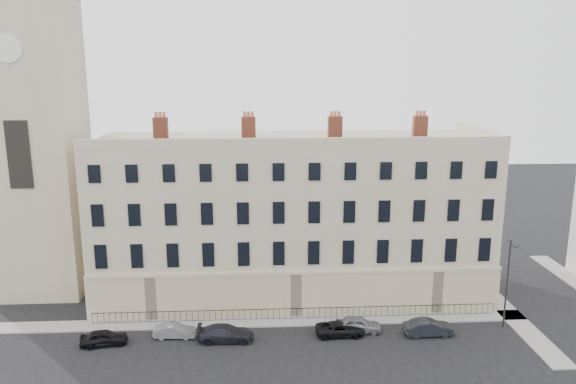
% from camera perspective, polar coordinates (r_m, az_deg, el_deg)
% --- Properties ---
extents(ground, '(160.00, 160.00, 0.00)m').
position_cam_1_polar(ground, '(46.15, 9.10, -15.38)').
color(ground, black).
rests_on(ground, ground).
extents(terrace, '(36.22, 12.22, 17.00)m').
position_cam_1_polar(terrace, '(53.63, 0.43, -2.50)').
color(terrace, tan).
rests_on(terrace, ground).
extents(church_tower, '(8.00, 8.13, 44.00)m').
position_cam_1_polar(church_tower, '(57.57, -24.62, 8.68)').
color(church_tower, tan).
rests_on(church_tower, ground).
extents(pavement_terrace, '(48.00, 2.00, 0.12)m').
position_cam_1_polar(pavement_terrace, '(49.63, -3.83, -13.04)').
color(pavement_terrace, gray).
rests_on(pavement_terrace, ground).
extents(pavement_east_return, '(2.00, 24.00, 0.12)m').
position_cam_1_polar(pavement_east_return, '(56.89, 20.46, -10.36)').
color(pavement_east_return, gray).
rests_on(pavement_east_return, ground).
extents(railings, '(35.00, 0.04, 0.96)m').
position_cam_1_polar(railings, '(49.88, 0.87, -12.24)').
color(railings, black).
rests_on(railings, ground).
extents(car_a, '(3.85, 2.05, 1.25)m').
position_cam_1_polar(car_a, '(48.03, -18.19, -13.88)').
color(car_a, black).
rests_on(car_a, ground).
extents(car_b, '(3.44, 1.31, 1.12)m').
position_cam_1_polar(car_b, '(47.83, -11.41, -13.66)').
color(car_b, slate).
rests_on(car_b, ground).
extents(car_c, '(4.58, 1.97, 1.31)m').
position_cam_1_polar(car_c, '(46.64, -6.36, -14.06)').
color(car_c, black).
rests_on(car_c, ground).
extents(car_d, '(4.08, 1.97, 1.12)m').
position_cam_1_polar(car_d, '(47.46, 5.34, -13.67)').
color(car_d, black).
rests_on(car_d, ground).
extents(car_e, '(3.95, 1.98, 1.29)m').
position_cam_1_polar(car_e, '(48.18, 7.16, -13.18)').
color(car_e, slate).
rests_on(car_e, ground).
extents(car_f, '(4.08, 1.53, 1.33)m').
position_cam_1_polar(car_f, '(48.61, 14.09, -13.21)').
color(car_f, black).
rests_on(car_f, ground).
extents(streetlamp, '(0.47, 1.65, 7.71)m').
position_cam_1_polar(streetlamp, '(50.46, 21.42, -8.29)').
color(streetlamp, '#2C2D31').
rests_on(streetlamp, ground).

